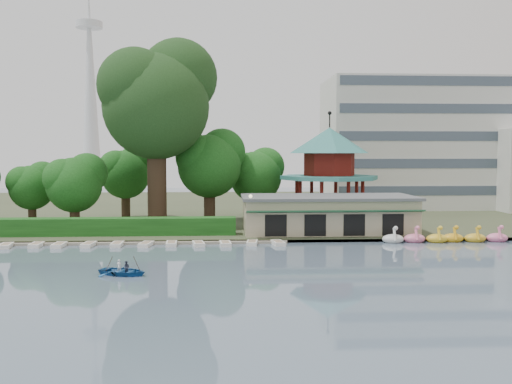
{
  "coord_description": "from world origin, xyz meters",
  "views": [
    {
      "loc": [
        -1.22,
        -38.82,
        8.83
      ],
      "look_at": [
        2.0,
        18.0,
        5.0
      ],
      "focal_mm": 40.0,
      "sensor_mm": 36.0,
      "label": 1
    }
  ],
  "objects": [
    {
      "name": "rowboat_with_passengers",
      "position": [
        -8.59,
        2.71,
        0.53
      ],
      "size": [
        6.09,
        5.29,
        2.01
      ],
      "color": "#1F5793",
      "rests_on": "ground"
    },
    {
      "name": "moored_rowboats",
      "position": [
        -11.48,
        15.8,
        0.18
      ],
      "size": [
        32.5,
        2.78,
        0.36
      ],
      "color": "white",
      "rests_on": "ground"
    },
    {
      "name": "swan_boats",
      "position": [
        20.9,
        16.58,
        0.4
      ],
      "size": [
        12.88,
        2.04,
        1.92
      ],
      "color": "silver",
      "rests_on": "ground"
    },
    {
      "name": "hedge",
      "position": [
        -15.0,
        20.5,
        1.3
      ],
      "size": [
        30.0,
        2.0,
        1.8
      ],
      "primitive_type": "cube",
      "color": "#1D581A",
      "rests_on": "shore"
    },
    {
      "name": "lamp_post",
      "position": [
        1.5,
        19.0,
        3.34
      ],
      "size": [
        0.36,
        0.36,
        4.28
      ],
      "color": "black",
      "rests_on": "shore"
    },
    {
      "name": "ground_plane",
      "position": [
        0.0,
        0.0,
        0.0
      ],
      "size": [
        220.0,
        220.0,
        0.0
      ],
      "primitive_type": "plane",
      "color": "slate",
      "rests_on": "ground"
    },
    {
      "name": "broadcast_tower",
      "position": [
        -42.0,
        140.0,
        33.98
      ],
      "size": [
        8.0,
        8.0,
        96.0
      ],
      "color": "silver",
      "rests_on": "ground"
    },
    {
      "name": "dock",
      "position": [
        -12.0,
        17.2,
        0.12
      ],
      "size": [
        34.0,
        1.6,
        0.24
      ],
      "primitive_type": "cube",
      "color": "gray",
      "rests_on": "ground"
    },
    {
      "name": "small_trees",
      "position": [
        -10.48,
        31.92,
        6.53
      ],
      "size": [
        39.8,
        16.65,
        11.61
      ],
      "color": "#3A281C",
      "rests_on": "shore"
    },
    {
      "name": "office_building",
      "position": [
        32.67,
        49.0,
        9.73
      ],
      "size": [
        38.0,
        18.0,
        20.0
      ],
      "color": "silver",
      "rests_on": "shore"
    },
    {
      "name": "big_tree",
      "position": [
        -8.83,
        28.2,
        15.41
      ],
      "size": [
        13.5,
        12.58,
        22.06
      ],
      "color": "#3A281C",
      "rests_on": "shore"
    },
    {
      "name": "pavilion",
      "position": [
        12.0,
        32.0,
        7.48
      ],
      "size": [
        12.4,
        12.4,
        13.5
      ],
      "color": "tan",
      "rests_on": "shore"
    },
    {
      "name": "shore",
      "position": [
        0.0,
        52.0,
        0.2
      ],
      "size": [
        220.0,
        70.0,
        0.4
      ],
      "primitive_type": "cube",
      "color": "#424930",
      "rests_on": "ground"
    },
    {
      "name": "embankment",
      "position": [
        0.0,
        17.3,
        0.15
      ],
      "size": [
        220.0,
        0.6,
        0.3
      ],
      "primitive_type": "cube",
      "color": "gray",
      "rests_on": "ground"
    },
    {
      "name": "boathouse",
      "position": [
        10.0,
        21.97,
        2.37
      ],
      "size": [
        18.6,
        9.39,
        3.9
      ],
      "color": "tan",
      "rests_on": "shore"
    }
  ]
}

